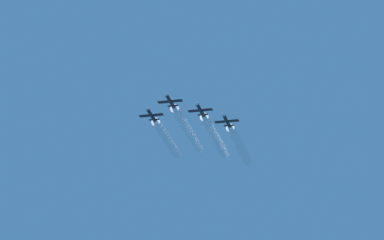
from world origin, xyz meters
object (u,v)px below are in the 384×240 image
jet_left_wingman (200,109)px  jet_right_wingman (151,114)px  jet_lead (170,100)px  jet_outer_left (226,120)px

jet_left_wingman → jet_right_wingman: 16.58m
jet_lead → jet_outer_left: size_ratio=1.00×
jet_lead → jet_outer_left: jet_lead is taller
jet_lead → jet_right_wingman: size_ratio=1.00×
jet_left_wingman → jet_right_wingman: size_ratio=1.00×
jet_lead → jet_right_wingman: jet_lead is taller
jet_left_wingman → jet_outer_left: (-7.30, -7.91, -1.38)m
jet_right_wingman → jet_outer_left: jet_right_wingman is taller
jet_left_wingman → jet_outer_left: jet_left_wingman is taller
jet_right_wingman → jet_outer_left: bearing=-159.9°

